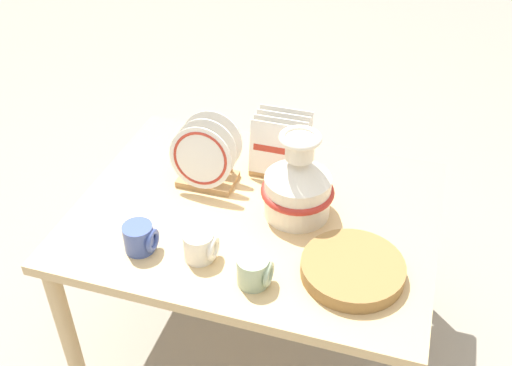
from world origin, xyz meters
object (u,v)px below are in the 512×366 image
at_px(wicker_charger_stack, 353,269).
at_px(mug_cream_glaze, 200,246).
at_px(mug_cobalt_glaze, 140,238).
at_px(mug_sage_glaze, 255,271).
at_px(ceramic_vase, 298,184).
at_px(dish_rack_square_plates, 280,151).
at_px(dish_rack_round_plates, 206,160).

bearing_deg(wicker_charger_stack, mug_cream_glaze, -172.10).
distance_m(mug_cobalt_glaze, mug_sage_glaze, 0.37).
distance_m(ceramic_vase, wicker_charger_stack, 0.33).
relative_size(dish_rack_square_plates, mug_cobalt_glaze, 2.16).
bearing_deg(mug_sage_glaze, mug_cobalt_glaze, 175.18).
bearing_deg(mug_cream_glaze, dish_rack_square_plates, 77.94).
bearing_deg(mug_sage_glaze, dish_rack_round_plates, 126.58).
relative_size(ceramic_vase, mug_sage_glaze, 3.00).
distance_m(dish_rack_round_plates, wicker_charger_stack, 0.63).
height_order(dish_rack_round_plates, mug_cream_glaze, dish_rack_round_plates).
distance_m(ceramic_vase, mug_cream_glaze, 0.37).
relative_size(mug_cream_glaze, mug_sage_glaze, 1.00).
xyz_separation_m(mug_cream_glaze, mug_cobalt_glaze, (-0.18, -0.02, 0.00)).
bearing_deg(mug_cobalt_glaze, dish_rack_round_plates, 79.11).
bearing_deg(mug_sage_glaze, mug_cream_glaze, 164.38).
bearing_deg(dish_rack_round_plates, mug_cobalt_glaze, -100.89).
height_order(ceramic_vase, dish_rack_round_plates, ceramic_vase).
relative_size(dish_rack_round_plates, wicker_charger_stack, 0.81).
bearing_deg(mug_cobalt_glaze, mug_cream_glaze, 6.19).
relative_size(dish_rack_round_plates, mug_sage_glaze, 2.43).
height_order(wicker_charger_stack, mug_cobalt_glaze, mug_cobalt_glaze).
xyz_separation_m(wicker_charger_stack, mug_cobalt_glaze, (-0.62, -0.08, 0.02)).
distance_m(ceramic_vase, dish_rack_round_plates, 0.34).
xyz_separation_m(dish_rack_square_plates, wicker_charger_stack, (0.33, -0.44, -0.06)).
xyz_separation_m(ceramic_vase, dish_rack_round_plates, (-0.33, 0.06, -0.02)).
relative_size(dish_rack_round_plates, mug_cream_glaze, 2.43).
distance_m(dish_rack_round_plates, mug_cobalt_glaze, 0.38).
height_order(mug_cream_glaze, mug_sage_glaze, same).
relative_size(dish_rack_square_plates, mug_cream_glaze, 2.16).
bearing_deg(dish_rack_round_plates, wicker_charger_stack, -27.31).
bearing_deg(mug_cobalt_glaze, mug_sage_glaze, -4.82).
bearing_deg(ceramic_vase, mug_sage_glaze, -96.51).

